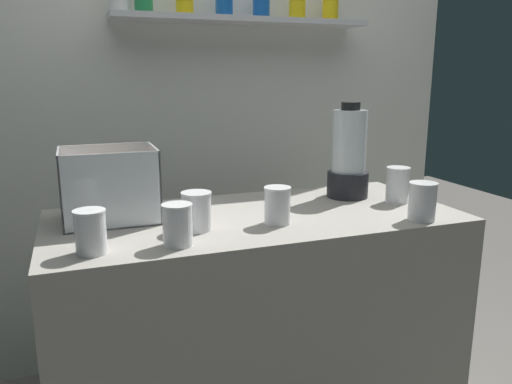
{
  "coord_description": "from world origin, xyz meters",
  "views": [
    {
      "loc": [
        -0.57,
        -1.56,
        1.37
      ],
      "look_at": [
        0.0,
        0.0,
        0.98
      ],
      "focal_mm": 35.18,
      "sensor_mm": 36.0,
      "label": 1
    }
  ],
  "objects_px": {
    "juice_cup_carrot_rightmost": "(397,187)",
    "juice_cup_orange_middle": "(197,213)",
    "juice_cup_beet_right": "(277,208)",
    "juice_cup_orange_far_right": "(422,204)",
    "juice_cup_beet_far_left": "(91,234)",
    "juice_cup_carrot_left": "(178,228)",
    "carrot_display_bin": "(110,197)",
    "blender_pitcher": "(349,158)"
  },
  "relations": [
    {
      "from": "juice_cup_beet_right",
      "to": "juice_cup_carrot_rightmost",
      "type": "xyz_separation_m",
      "value": [
        0.53,
        0.1,
        0.01
      ]
    },
    {
      "from": "juice_cup_carrot_left",
      "to": "juice_cup_carrot_rightmost",
      "type": "xyz_separation_m",
      "value": [
        0.87,
        0.2,
        0.01
      ]
    },
    {
      "from": "carrot_display_bin",
      "to": "juice_cup_carrot_left",
      "type": "xyz_separation_m",
      "value": [
        0.16,
        -0.33,
        -0.03
      ]
    },
    {
      "from": "juice_cup_carrot_left",
      "to": "juice_cup_carrot_rightmost",
      "type": "height_order",
      "value": "juice_cup_carrot_rightmost"
    },
    {
      "from": "carrot_display_bin",
      "to": "juice_cup_carrot_left",
      "type": "relative_size",
      "value": 2.5
    },
    {
      "from": "juice_cup_beet_far_left",
      "to": "juice_cup_carrot_left",
      "type": "xyz_separation_m",
      "value": [
        0.23,
        -0.02,
        -0.0
      ]
    },
    {
      "from": "juice_cup_orange_middle",
      "to": "juice_cup_carrot_rightmost",
      "type": "height_order",
      "value": "juice_cup_carrot_rightmost"
    },
    {
      "from": "carrot_display_bin",
      "to": "blender_pitcher",
      "type": "relative_size",
      "value": 0.82
    },
    {
      "from": "blender_pitcher",
      "to": "juice_cup_orange_far_right",
      "type": "height_order",
      "value": "blender_pitcher"
    },
    {
      "from": "juice_cup_beet_far_left",
      "to": "juice_cup_orange_far_right",
      "type": "height_order",
      "value": "juice_cup_orange_far_right"
    },
    {
      "from": "blender_pitcher",
      "to": "juice_cup_orange_middle",
      "type": "xyz_separation_m",
      "value": [
        -0.66,
        -0.22,
        -0.1
      ]
    },
    {
      "from": "juice_cup_beet_right",
      "to": "juice_cup_orange_far_right",
      "type": "relative_size",
      "value": 0.95
    },
    {
      "from": "juice_cup_orange_far_right",
      "to": "juice_cup_carrot_rightmost",
      "type": "bearing_deg",
      "value": 73.72
    },
    {
      "from": "juice_cup_beet_far_left",
      "to": "juice_cup_carrot_rightmost",
      "type": "height_order",
      "value": "juice_cup_carrot_rightmost"
    },
    {
      "from": "juice_cup_beet_far_left",
      "to": "juice_cup_carrot_rightmost",
      "type": "xyz_separation_m",
      "value": [
        1.11,
        0.19,
        0.01
      ]
    },
    {
      "from": "carrot_display_bin",
      "to": "juice_cup_orange_far_right",
      "type": "height_order",
      "value": "carrot_display_bin"
    },
    {
      "from": "juice_cup_beet_far_left",
      "to": "juice_cup_beet_right",
      "type": "relative_size",
      "value": 1.0
    },
    {
      "from": "blender_pitcher",
      "to": "juice_cup_beet_right",
      "type": "xyz_separation_m",
      "value": [
        -0.4,
        -0.25,
        -0.1
      ]
    },
    {
      "from": "carrot_display_bin",
      "to": "juice_cup_beet_right",
      "type": "bearing_deg",
      "value": -24.38
    },
    {
      "from": "juice_cup_beet_far_left",
      "to": "juice_cup_orange_far_right",
      "type": "bearing_deg",
      "value": -2.42
    },
    {
      "from": "carrot_display_bin",
      "to": "blender_pitcher",
      "type": "xyz_separation_m",
      "value": [
        0.9,
        0.02,
        0.08
      ]
    },
    {
      "from": "blender_pitcher",
      "to": "juice_cup_beet_far_left",
      "type": "xyz_separation_m",
      "value": [
        -0.98,
        -0.33,
        -0.1
      ]
    },
    {
      "from": "juice_cup_orange_middle",
      "to": "juice_cup_carrot_rightmost",
      "type": "distance_m",
      "value": 0.79
    },
    {
      "from": "juice_cup_orange_far_right",
      "to": "carrot_display_bin",
      "type": "bearing_deg",
      "value": 159.77
    },
    {
      "from": "juice_cup_orange_far_right",
      "to": "juice_cup_carrot_rightmost",
      "type": "xyz_separation_m",
      "value": [
        0.07,
        0.23,
        0.01
      ]
    },
    {
      "from": "carrot_display_bin",
      "to": "juice_cup_orange_far_right",
      "type": "bearing_deg",
      "value": -20.23
    },
    {
      "from": "carrot_display_bin",
      "to": "juice_cup_orange_middle",
      "type": "height_order",
      "value": "carrot_display_bin"
    },
    {
      "from": "carrot_display_bin",
      "to": "juice_cup_orange_far_right",
      "type": "relative_size",
      "value": 2.36
    },
    {
      "from": "juice_cup_orange_middle",
      "to": "juice_cup_orange_far_right",
      "type": "height_order",
      "value": "juice_cup_orange_far_right"
    },
    {
      "from": "juice_cup_beet_far_left",
      "to": "juice_cup_beet_right",
      "type": "height_order",
      "value": "same"
    },
    {
      "from": "blender_pitcher",
      "to": "juice_cup_orange_far_right",
      "type": "relative_size",
      "value": 2.89
    },
    {
      "from": "juice_cup_orange_middle",
      "to": "juice_cup_carrot_rightmost",
      "type": "relative_size",
      "value": 0.9
    },
    {
      "from": "juice_cup_beet_far_left",
      "to": "juice_cup_carrot_rightmost",
      "type": "relative_size",
      "value": 0.9
    },
    {
      "from": "juice_cup_carrot_rightmost",
      "to": "juice_cup_orange_middle",
      "type": "bearing_deg",
      "value": -174.15
    },
    {
      "from": "carrot_display_bin",
      "to": "juice_cup_orange_far_right",
      "type": "distance_m",
      "value": 1.03
    },
    {
      "from": "juice_cup_orange_far_right",
      "to": "juice_cup_carrot_rightmost",
      "type": "relative_size",
      "value": 0.95
    },
    {
      "from": "juice_cup_carrot_left",
      "to": "juice_cup_beet_right",
      "type": "xyz_separation_m",
      "value": [
        0.34,
        0.1,
        0.0
      ]
    },
    {
      "from": "juice_cup_beet_far_left",
      "to": "carrot_display_bin",
      "type": "bearing_deg",
      "value": 76.69
    },
    {
      "from": "carrot_display_bin",
      "to": "juice_cup_carrot_rightmost",
      "type": "relative_size",
      "value": 2.25
    },
    {
      "from": "juice_cup_carrot_left",
      "to": "juice_cup_orange_far_right",
      "type": "relative_size",
      "value": 0.94
    },
    {
      "from": "carrot_display_bin",
      "to": "juice_cup_beet_right",
      "type": "xyz_separation_m",
      "value": [
        0.5,
        -0.23,
        -0.02
      ]
    },
    {
      "from": "juice_cup_beet_far_left",
      "to": "juice_cup_orange_middle",
      "type": "height_order",
      "value": "same"
    }
  ]
}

